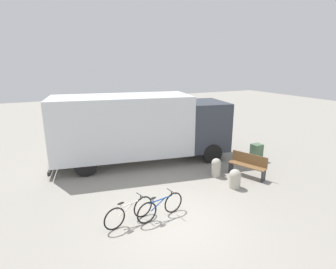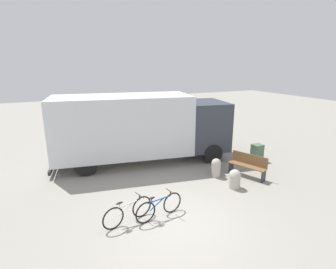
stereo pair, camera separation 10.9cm
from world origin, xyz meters
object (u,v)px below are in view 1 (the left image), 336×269
Objects in this scene: delivery_truck at (140,126)px; bicycle_near at (129,212)px; park_bench at (248,164)px; utility_box at (256,152)px; bollard_near_bench at (235,178)px; bollard_far_bench at (216,167)px; bicycle_middle at (160,207)px.

delivery_truck is 5.29m from bicycle_near.
park_bench is 0.98× the size of bicycle_near.
utility_box is (1.64, 1.24, -0.10)m from park_bench.
bicycle_near reaches higher than bollard_near_bench.
bicycle_near is (-5.44, -1.14, -0.15)m from park_bench.
bollard_far_bench is at bearing -43.95° from delivery_truck.
bicycle_near is 4.56m from bollard_far_bench.
delivery_truck reaches higher than bollard_far_bench.
park_bench is (3.42, -3.55, -1.23)m from delivery_truck.
park_bench is 1.32m from bollard_far_bench.
bollard_near_bench is (2.25, -4.18, -1.36)m from delivery_truck.
park_bench is 1.34m from bollard_near_bench.
delivery_truck is 3.97m from bollard_far_bench.
delivery_truck is at bearing 155.56° from utility_box.
bicycle_near is at bearing -103.58° from delivery_truck.
delivery_truck is 5.18× the size of bicycle_middle.
bicycle_middle is 3.40m from bollard_near_bench.
bicycle_near is at bearing -161.40° from utility_box.
utility_box is (5.07, -2.30, -1.34)m from delivery_truck.
park_bench is at bearing -23.74° from bollard_far_bench.
bicycle_near is (-2.02, -4.69, -1.38)m from delivery_truck.
park_bench is 2.03× the size of bollard_far_bench.
bicycle_middle is (-4.51, -1.28, -0.15)m from park_bench.
delivery_truck is 5.34× the size of park_bench.
bollard_far_bench is 0.96× the size of utility_box.
bollard_near_bench is 0.90× the size of utility_box.
bicycle_middle is at bearing -169.06° from bollard_near_bench.
bollard_far_bench is (-1.20, 0.53, -0.09)m from park_bench.
bollard_near_bench is 0.94× the size of bollard_far_bench.
delivery_truck is at bearing 65.98° from bicycle_middle.
bollard_far_bench is at bearing 44.06° from park_bench.
bicycle_near is 4.30m from bollard_near_bench.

